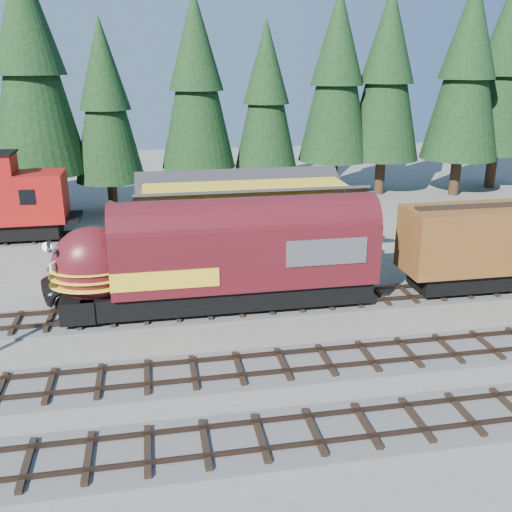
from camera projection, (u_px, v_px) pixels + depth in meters
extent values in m
plane|color=#6B665B|center=(286.00, 343.00, 24.95)|extent=(120.00, 120.00, 0.00)
cube|color=#4C4947|center=(451.00, 292.00, 30.39)|extent=(68.00, 3.20, 0.08)
cube|color=#38281E|center=(458.00, 293.00, 29.65)|extent=(68.00, 0.08, 0.16)
cube|color=#38281E|center=(445.00, 283.00, 30.99)|extent=(68.00, 0.08, 0.16)
cube|color=#38281E|center=(511.00, 332.00, 25.41)|extent=(68.00, 0.08, 0.16)
cube|color=#4C4947|center=(88.00, 237.00, 39.96)|extent=(32.00, 3.20, 0.08)
cube|color=#38281E|center=(87.00, 237.00, 39.22)|extent=(32.00, 0.08, 0.16)
cube|color=#38281E|center=(89.00, 231.00, 40.56)|extent=(32.00, 0.08, 0.16)
cube|color=gold|center=(246.00, 237.00, 34.17)|extent=(12.00, 6.00, 3.40)
cube|color=yellow|center=(246.00, 198.00, 33.39)|extent=(11.88, 3.30, 1.44)
cube|color=white|center=(143.00, 239.00, 32.04)|extent=(0.06, 2.40, 0.60)
cone|color=black|center=(30.00, 62.00, 41.64)|extent=(7.11, 7.11, 16.19)
cone|color=black|center=(105.00, 101.00, 43.54)|extent=(5.41, 5.41, 12.33)
cone|color=black|center=(196.00, 80.00, 46.81)|extent=(6.24, 6.24, 14.21)
cone|color=black|center=(266.00, 95.00, 48.71)|extent=(5.47, 5.47, 12.45)
cone|color=black|center=(337.00, 76.00, 49.60)|extent=(6.43, 6.43, 14.65)
cone|color=black|center=(387.00, 74.00, 49.88)|extent=(6.53, 6.53, 14.87)
cone|color=black|center=(467.00, 69.00, 49.28)|extent=(6.77, 6.77, 15.41)
cone|color=black|center=(505.00, 66.00, 52.33)|extent=(6.89, 6.89, 15.70)
cube|color=black|center=(230.00, 293.00, 28.06)|extent=(13.95, 2.50, 1.08)
cube|color=#4F1217|center=(245.00, 254.00, 27.55)|extent=(12.73, 2.94, 2.94)
ellipsoid|color=#4F1217|center=(93.00, 265.00, 26.35)|extent=(3.72, 2.88, 3.62)
cube|color=#38383A|center=(318.00, 243.00, 28.07)|extent=(3.92, 3.00, 1.27)
sphere|color=white|center=(47.00, 247.00, 25.69)|extent=(0.43, 0.43, 0.43)
imported|color=black|center=(99.00, 282.00, 29.72)|extent=(6.11, 3.87, 1.57)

